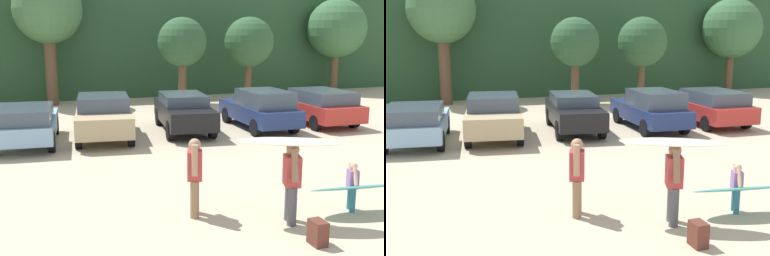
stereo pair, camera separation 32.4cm
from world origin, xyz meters
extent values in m
cube|color=#284C2D|center=(0.00, 29.96, 3.04)|extent=(108.00, 12.00, 6.07)
cylinder|color=brown|center=(-3.09, 22.62, 1.72)|extent=(0.61, 0.61, 3.43)
sphere|color=#427042|center=(-3.09, 22.62, 4.91)|extent=(3.48, 3.48, 3.48)
cylinder|color=brown|center=(3.44, 20.72, 1.09)|extent=(0.43, 0.43, 2.18)
sphere|color=#2D5633|center=(3.44, 20.72, 3.26)|extent=(2.55, 2.55, 2.55)
cylinder|color=brown|center=(7.38, 20.93, 1.04)|extent=(0.37, 0.37, 2.09)
sphere|color=#2D5633|center=(7.38, 20.93, 3.25)|extent=(2.72, 2.72, 2.72)
cylinder|color=brown|center=(14.25, 22.54, 1.23)|extent=(0.46, 0.46, 2.46)
sphere|color=#38663D|center=(14.25, 22.54, 4.02)|extent=(3.68, 3.68, 3.68)
cube|color=#84ADD1|center=(-4.36, 13.77, 0.62)|extent=(2.30, 4.33, 0.57)
cube|color=#3F4C5B|center=(-4.43, 13.10, 1.13)|extent=(1.99, 2.63, 0.47)
cylinder|color=black|center=(-5.08, 15.22, 0.33)|extent=(0.28, 0.68, 0.66)
cylinder|color=black|center=(-3.37, 15.05, 0.33)|extent=(0.28, 0.68, 0.66)
cylinder|color=black|center=(-3.64, 12.31, 0.33)|extent=(0.28, 0.68, 0.66)
cube|color=tan|center=(-1.76, 13.81, 0.70)|extent=(2.42, 4.47, 0.69)
cube|color=#3F4C5B|center=(-1.74, 13.94, 1.29)|extent=(2.01, 2.45, 0.49)
cylinder|color=black|center=(-2.42, 15.31, 0.36)|extent=(0.31, 0.73, 0.71)
cylinder|color=black|center=(-0.73, 15.09, 0.36)|extent=(0.31, 0.73, 0.71)
cylinder|color=black|center=(-2.78, 12.52, 0.36)|extent=(0.31, 0.73, 0.71)
cylinder|color=black|center=(-1.10, 12.30, 0.36)|extent=(0.31, 0.73, 0.71)
cube|color=black|center=(1.30, 14.00, 0.70)|extent=(2.24, 4.55, 0.69)
cube|color=#3F4C5B|center=(1.32, 14.12, 1.24)|extent=(1.84, 2.45, 0.40)
cylinder|color=black|center=(0.73, 15.52, 0.35)|extent=(0.31, 0.73, 0.71)
cylinder|color=black|center=(2.25, 15.33, 0.35)|extent=(0.31, 0.73, 0.71)
cylinder|color=black|center=(0.36, 12.66, 0.35)|extent=(0.31, 0.73, 0.71)
cylinder|color=black|center=(1.88, 12.47, 0.35)|extent=(0.31, 0.73, 0.71)
cube|color=navy|center=(4.31, 13.67, 0.63)|extent=(1.83, 4.31, 0.61)
cube|color=#3F4C5B|center=(4.29, 13.15, 1.25)|extent=(1.64, 2.27, 0.62)
cylinder|color=black|center=(3.58, 15.10, 0.32)|extent=(0.24, 0.65, 0.64)
cylinder|color=black|center=(5.12, 15.06, 0.32)|extent=(0.24, 0.65, 0.64)
cylinder|color=black|center=(3.50, 12.29, 0.32)|extent=(0.24, 0.65, 0.64)
cylinder|color=black|center=(5.04, 12.24, 0.32)|extent=(0.24, 0.65, 0.64)
cube|color=#B72D28|center=(7.03, 13.90, 0.62)|extent=(1.99, 4.54, 0.64)
cube|color=#3F4C5B|center=(7.02, 13.34, 1.19)|extent=(1.81, 2.52, 0.50)
cylinder|color=black|center=(6.18, 15.40, 0.30)|extent=(0.23, 0.61, 0.61)
cylinder|color=black|center=(7.92, 15.38, 0.30)|extent=(0.23, 0.61, 0.61)
cylinder|color=black|center=(6.14, 12.42, 0.30)|extent=(0.23, 0.61, 0.61)
cylinder|color=black|center=(7.88, 12.40, 0.30)|extent=(0.23, 0.61, 0.61)
cylinder|color=#4C4C51|center=(0.49, 4.82, 0.39)|extent=(0.18, 0.18, 0.77)
cylinder|color=#4C4C51|center=(0.59, 5.08, 0.39)|extent=(0.18, 0.18, 0.77)
cube|color=#B23838|center=(0.54, 4.95, 1.07)|extent=(0.41, 0.47, 0.59)
sphere|color=#8C664C|center=(0.54, 4.95, 1.49)|extent=(0.25, 0.25, 0.25)
cylinder|color=#8C664C|center=(0.47, 4.75, 1.22)|extent=(0.23, 0.35, 0.63)
cylinder|color=#8C664C|center=(0.61, 5.16, 1.22)|extent=(0.23, 0.34, 0.64)
cylinder|color=teal|center=(2.07, 5.01, 0.25)|extent=(0.12, 0.12, 0.50)
cylinder|color=teal|center=(2.13, 5.18, 0.25)|extent=(0.12, 0.12, 0.50)
cube|color=#9966A5|center=(2.10, 5.10, 0.69)|extent=(0.27, 0.31, 0.38)
sphere|color=#D8AD8C|center=(2.10, 5.10, 0.97)|extent=(0.16, 0.16, 0.16)
cylinder|color=#D8AD8C|center=(2.05, 4.96, 0.80)|extent=(0.17, 0.28, 0.40)
cylinder|color=#D8AD8C|center=(2.14, 5.23, 0.80)|extent=(0.13, 0.17, 0.41)
cylinder|color=#8C6B4C|center=(-1.16, 5.80, 0.39)|extent=(0.18, 0.18, 0.78)
cylinder|color=#8C6B4C|center=(-1.06, 6.06, 0.39)|extent=(0.18, 0.18, 0.78)
cube|color=#B23838|center=(-1.11, 5.93, 1.07)|extent=(0.41, 0.47, 0.59)
sphere|color=tan|center=(-1.11, 5.93, 1.49)|extent=(0.25, 0.25, 0.25)
cylinder|color=tan|center=(-1.18, 5.73, 1.23)|extent=(0.17, 0.17, 0.63)
cylinder|color=tan|center=(-1.04, 6.14, 1.23)|extent=(0.22, 0.33, 0.64)
ellipsoid|color=beige|center=(0.52, 5.04, 1.63)|extent=(2.10, 1.39, 0.10)
ellipsoid|color=teal|center=(2.07, 4.95, 0.55)|extent=(2.10, 0.83, 0.26)
cube|color=#592D23|center=(0.48, 3.93, 0.23)|extent=(0.24, 0.34, 0.45)
camera|label=1|loc=(-4.12, -2.54, 3.66)|focal=43.35mm
camera|label=2|loc=(-3.81, -2.65, 3.66)|focal=43.35mm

